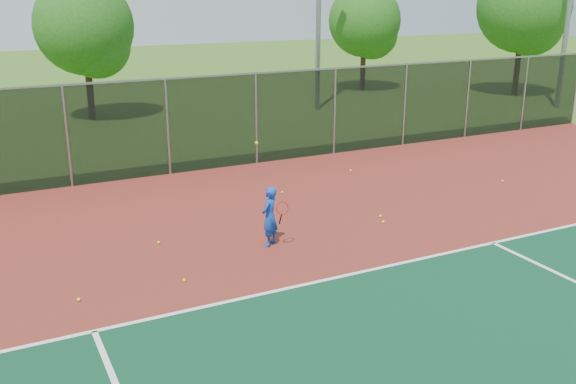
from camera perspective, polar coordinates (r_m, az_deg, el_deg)
name	(u,v)px	position (r m, az deg, el deg)	size (l,w,h in m)	color
ground	(528,320)	(12.38, 20.59, -10.64)	(120.00, 120.00, 0.00)	#365E1A
court_apron	(454,277)	(13.64, 14.52, -7.31)	(30.00, 20.00, 0.02)	maroon
fence_back	(256,118)	(21.33, -2.86, 6.62)	(30.00, 0.06, 3.03)	black
tennis_player	(270,216)	(14.50, -1.64, -2.16)	(0.60, 0.70, 2.44)	#1341B7
practice_ball_0	(184,280)	(13.12, -9.22, -7.75)	(0.07, 0.07, 0.07)	yellow
practice_ball_1	(380,216)	(16.63, 8.21, -2.14)	(0.07, 0.07, 0.07)	yellow
practice_ball_2	(159,242)	(15.09, -11.42, -4.41)	(0.07, 0.07, 0.07)	yellow
practice_ball_3	(282,192)	(18.37, -0.52, -0.03)	(0.07, 0.07, 0.07)	yellow
practice_ball_4	(79,300)	(12.83, -18.11, -9.07)	(0.07, 0.07, 0.07)	yellow
practice_ball_5	(502,181)	(20.53, 18.52, 0.94)	(0.07, 0.07, 0.07)	yellow
practice_ball_6	(351,171)	(20.69, 5.58, 1.91)	(0.07, 0.07, 0.07)	yellow
practice_ball_7	(383,222)	(16.24, 8.45, -2.64)	(0.07, 0.07, 0.07)	yellow
tree_back_left	(87,30)	(29.77, -17.44, 13.54)	(4.24, 4.24, 6.23)	#321C12
tree_back_mid	(367,24)	(37.50, 6.99, 14.60)	(4.05, 4.05, 5.95)	#321C12
tree_back_right	(526,11)	(37.56, 20.37, 14.86)	(4.89, 4.89, 7.17)	#321C12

